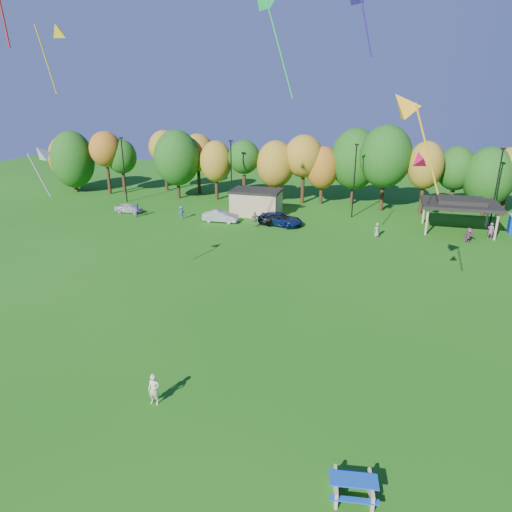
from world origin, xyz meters
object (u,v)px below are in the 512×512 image
(picnic_table, at_px, (353,486))
(car_b, at_px, (221,216))
(car_c, at_px, (280,219))
(car_d, at_px, (281,219))
(kite_flyer, at_px, (154,389))
(car_a, at_px, (129,208))

(picnic_table, xyz_separation_m, car_b, (-18.66, 36.47, 0.25))
(car_c, bearing_deg, car_d, -30.43)
(picnic_table, xyz_separation_m, car_d, (-11.25, 37.07, 0.22))
(car_c, bearing_deg, picnic_table, -147.74)
(car_b, relative_size, car_d, 0.92)
(car_d, bearing_deg, kite_flyer, 171.02)
(picnic_table, distance_m, car_a, 49.14)
(picnic_table, height_order, kite_flyer, kite_flyer)
(kite_flyer, height_order, car_c, kite_flyer)
(picnic_table, height_order, car_d, car_d)
(kite_flyer, bearing_deg, car_a, 120.58)
(kite_flyer, xyz_separation_m, car_c, (-1.23, 34.01, -0.10))
(picnic_table, relative_size, car_b, 0.47)
(car_d, bearing_deg, car_a, 78.04)
(picnic_table, relative_size, kite_flyer, 1.23)
(car_a, distance_m, car_c, 20.49)
(car_b, bearing_deg, picnic_table, -154.65)
(car_c, bearing_deg, car_a, 103.96)
(car_b, bearing_deg, car_c, -87.66)
(car_a, height_order, car_b, car_b)
(picnic_table, xyz_separation_m, car_c, (-11.33, 36.99, 0.27))
(picnic_table, height_order, car_a, car_a)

